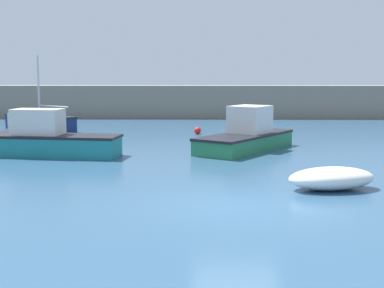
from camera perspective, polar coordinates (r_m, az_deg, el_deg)
ground_plane at (r=15.33m, az=4.78°, el=-6.88°), size 120.00×120.00×0.20m
harbor_breakwater at (r=45.03m, az=2.24°, el=4.56°), size 63.29×2.62×2.69m
cabin_cruiser_white at (r=24.92m, az=-15.29°, el=0.43°), size 6.64×2.65×2.12m
motorboat_grey_hull at (r=26.05m, az=5.83°, el=0.88°), size 5.29×6.38×2.14m
rowboat_white_midwater at (r=17.76m, az=14.67°, el=-3.56°), size 3.16×2.12×0.73m
motorboat_with_cabin at (r=30.24m, az=-16.95°, el=1.27°), size 1.87×5.77×1.63m
sailboat_twin_hulled at (r=36.25m, az=-15.91°, el=2.23°), size 5.53×4.85×4.84m
mooring_buoy_red at (r=32.78m, az=0.60°, el=1.44°), size 0.43×0.43×0.43m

